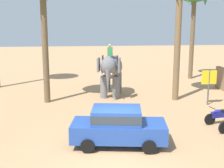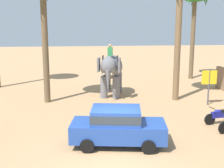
# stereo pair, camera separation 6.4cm
# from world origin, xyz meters

# --- Properties ---
(ground_plane) EXTENTS (120.00, 120.00, 0.00)m
(ground_plane) POSITION_xyz_m (0.00, 0.00, 0.00)
(ground_plane) COLOR tan
(car_sedan_foreground) EXTENTS (4.32, 2.36, 1.70)m
(car_sedan_foreground) POSITION_xyz_m (0.29, 0.91, 0.93)
(car_sedan_foreground) COLOR #23479E
(car_sedan_foreground) RESTS_ON ground
(elephant_with_mahout) EXTENTS (2.34, 4.01, 3.88)m
(elephant_with_mahout) POSITION_xyz_m (1.07, 10.05, 1.99)
(elephant_with_mahout) COLOR slate
(elephant_with_mahout) RESTS_ON ground
(motorcycle_end_of_row) EXTENTS (1.80, 0.55, 0.94)m
(motorcycle_end_of_row) POSITION_xyz_m (6.11, 3.08, 0.46)
(motorcycle_end_of_row) COLOR black
(motorcycle_end_of_row) RESTS_ON ground
(signboard_yellow) EXTENTS (1.00, 0.10, 2.40)m
(signboard_yellow) POSITION_xyz_m (7.12, 6.78, 1.69)
(signboard_yellow) COLOR #4C4C51
(signboard_yellow) RESTS_ON ground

